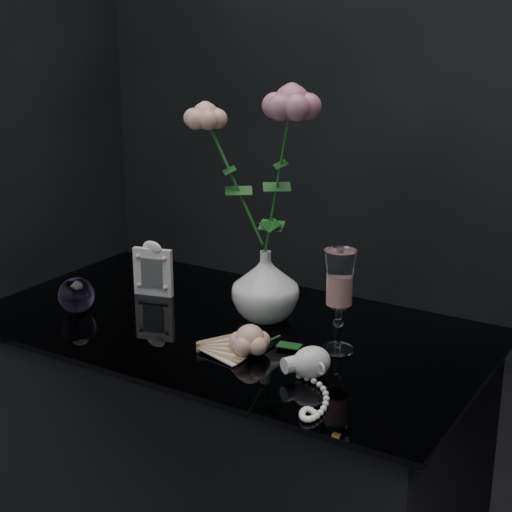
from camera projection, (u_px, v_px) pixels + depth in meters
The scene contains 9 objects.
table at pixel (230, 485), 1.73m from camera, with size 1.05×0.58×0.76m.
vase at pixel (265, 285), 1.63m from camera, with size 0.14×0.14×0.15m, color white.
wine_glass at pixel (339, 301), 1.47m from camera, with size 0.06×0.06×0.20m, color white, non-canonical shape.
picture_frame at pixel (153, 268), 1.77m from camera, with size 0.10×0.07×0.13m, color white, non-canonical shape.
paperweight at pixel (76, 295), 1.68m from camera, with size 0.08×0.08×0.08m, color #B785D8, non-canonical shape.
paper_fan at pixel (199, 346), 1.49m from camera, with size 0.20×0.16×0.02m, color beige, non-canonical shape.
loose_rose at pixel (250, 340), 1.47m from camera, with size 0.13×0.17×0.06m, color beige, non-canonical shape.
pearl_jar at pixel (311, 361), 1.38m from camera, with size 0.20×0.21×0.06m, color white, non-canonical shape.
roses at pixel (257, 161), 1.56m from camera, with size 0.27×0.12×0.40m.
Camera 1 is at (0.84, -1.20, 1.38)m, focal length 55.00 mm.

